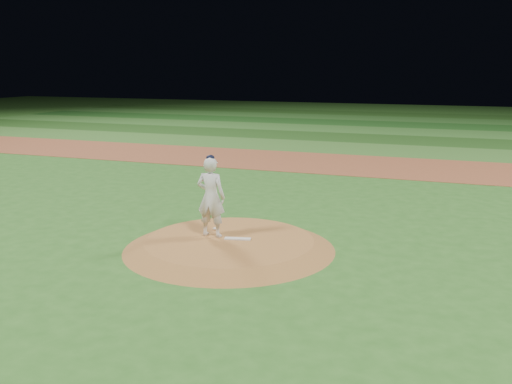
{
  "coord_description": "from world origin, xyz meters",
  "views": [
    {
      "loc": [
        5.59,
        -13.08,
        4.66
      ],
      "look_at": [
        0.0,
        2.0,
        1.1
      ],
      "focal_mm": 40.0,
      "sensor_mm": 36.0,
      "label": 1
    }
  ],
  "objects_px": {
    "pitchers_mound": "(229,244)",
    "rosin_bag": "(215,229)",
    "pitcher_on_mound": "(211,197)",
    "pitching_rubber": "(238,239)"
  },
  "relations": [
    {
      "from": "pitchers_mound",
      "to": "rosin_bag",
      "type": "relative_size",
      "value": 43.94
    },
    {
      "from": "pitchers_mound",
      "to": "rosin_bag",
      "type": "distance_m",
      "value": 1.0
    },
    {
      "from": "pitching_rubber",
      "to": "rosin_bag",
      "type": "distance_m",
      "value": 1.1
    },
    {
      "from": "pitchers_mound",
      "to": "rosin_bag",
      "type": "bearing_deg",
      "value": 136.17
    },
    {
      "from": "pitchers_mound",
      "to": "pitcher_on_mound",
      "type": "distance_m",
      "value": 1.33
    },
    {
      "from": "pitcher_on_mound",
      "to": "rosin_bag",
      "type": "bearing_deg",
      "value": 105.22
    },
    {
      "from": "pitcher_on_mound",
      "to": "pitchers_mound",
      "type": "bearing_deg",
      "value": -12.18
    },
    {
      "from": "pitchers_mound",
      "to": "pitcher_on_mound",
      "type": "height_order",
      "value": "pitcher_on_mound"
    },
    {
      "from": "pitchers_mound",
      "to": "pitching_rubber",
      "type": "distance_m",
      "value": 0.26
    },
    {
      "from": "pitching_rubber",
      "to": "pitcher_on_mound",
      "type": "bearing_deg",
      "value": 163.75
    }
  ]
}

